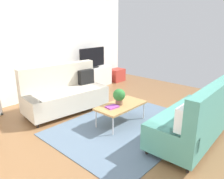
# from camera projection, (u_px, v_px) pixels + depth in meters

# --- Properties ---
(ground_plane) EXTENTS (7.68, 7.68, 0.00)m
(ground_plane) POSITION_uv_depth(u_px,v_px,m) (115.00, 126.00, 4.44)
(ground_plane) COLOR brown
(wall_far) EXTENTS (6.40, 0.12, 2.90)m
(wall_far) POSITION_uv_depth(u_px,v_px,m) (38.00, 45.00, 5.82)
(wall_far) COLOR white
(wall_far) RESTS_ON ground_plane
(area_rug) EXTENTS (2.90, 2.20, 0.01)m
(area_rug) POSITION_uv_depth(u_px,v_px,m) (127.00, 127.00, 4.41)
(area_rug) COLOR slate
(area_rug) RESTS_ON ground_plane
(couch_beige) EXTENTS (1.98, 1.05, 1.10)m
(couch_beige) POSITION_uv_depth(u_px,v_px,m) (65.00, 93.00, 5.10)
(couch_beige) COLOR beige
(couch_beige) RESTS_ON ground_plane
(couch_green) EXTENTS (1.93, 0.90, 1.10)m
(couch_green) POSITION_uv_depth(u_px,v_px,m) (195.00, 119.00, 3.73)
(couch_green) COLOR teal
(couch_green) RESTS_ON ground_plane
(coffee_table) EXTENTS (1.10, 0.56, 0.42)m
(coffee_table) POSITION_uv_depth(u_px,v_px,m) (121.00, 106.00, 4.46)
(coffee_table) COLOR #B7844C
(coffee_table) RESTS_ON ground_plane
(tv_console) EXTENTS (1.40, 0.44, 0.64)m
(tv_console) POSITION_uv_depth(u_px,v_px,m) (92.00, 77.00, 7.07)
(tv_console) COLOR silver
(tv_console) RESTS_ON ground_plane
(tv) EXTENTS (1.00, 0.20, 0.64)m
(tv) POSITION_uv_depth(u_px,v_px,m) (92.00, 58.00, 6.87)
(tv) COLOR black
(tv) RESTS_ON tv_console
(storage_trunk) EXTENTS (0.52, 0.40, 0.44)m
(storage_trunk) POSITION_uv_depth(u_px,v_px,m) (117.00, 75.00, 7.81)
(storage_trunk) COLOR #B2382D
(storage_trunk) RESTS_ON ground_plane
(potted_plant) EXTENTS (0.25, 0.25, 0.34)m
(potted_plant) POSITION_uv_depth(u_px,v_px,m) (119.00, 96.00, 4.40)
(potted_plant) COLOR brown
(potted_plant) RESTS_ON coffee_table
(table_book_0) EXTENTS (0.26, 0.21, 0.03)m
(table_book_0) POSITION_uv_depth(u_px,v_px,m) (112.00, 107.00, 4.30)
(table_book_0) COLOR purple
(table_book_0) RESTS_ON coffee_table
(vase_0) EXTENTS (0.11, 0.11, 0.16)m
(vase_0) POSITION_uv_depth(u_px,v_px,m) (77.00, 68.00, 6.58)
(vase_0) COLOR silver
(vase_0) RESTS_ON tv_console
(vase_1) EXTENTS (0.08, 0.08, 0.20)m
(vase_1) POSITION_uv_depth(u_px,v_px,m) (81.00, 66.00, 6.69)
(vase_1) COLOR #B24C4C
(vase_1) RESTS_ON tv_console
(bottle_0) EXTENTS (0.05, 0.05, 0.20)m
(bottle_0) POSITION_uv_depth(u_px,v_px,m) (86.00, 66.00, 6.73)
(bottle_0) COLOR #3F8C4C
(bottle_0) RESTS_ON tv_console
(bottle_1) EXTENTS (0.06, 0.06, 0.16)m
(bottle_1) POSITION_uv_depth(u_px,v_px,m) (89.00, 66.00, 6.81)
(bottle_1) COLOR #262626
(bottle_1) RESTS_ON tv_console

